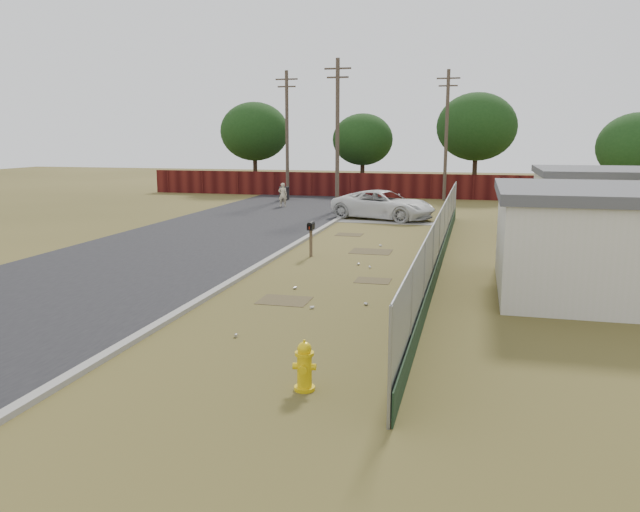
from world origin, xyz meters
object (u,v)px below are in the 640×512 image
(pedestrian, at_px, (283,195))
(mailbox, at_px, (311,229))
(fire_hydrant, at_px, (304,367))
(trash_bin, at_px, (284,193))
(pickup_truck, at_px, (384,205))

(pedestrian, bearing_deg, mailbox, 95.42)
(fire_hydrant, bearing_deg, mailbox, 104.47)
(fire_hydrant, xyz_separation_m, mailbox, (-3.17, 12.29, 0.62))
(fire_hydrant, height_order, pedestrian, pedestrian)
(fire_hydrant, bearing_deg, pedestrian, 108.27)
(trash_bin, bearing_deg, mailbox, -69.88)
(pickup_truck, distance_m, pedestrian, 8.48)
(mailbox, distance_m, pickup_truck, 11.53)
(fire_hydrant, distance_m, trash_bin, 33.92)
(pickup_truck, height_order, pedestrian, pickup_truck)
(fire_hydrant, bearing_deg, trash_bin, 108.01)
(fire_hydrant, distance_m, pickup_truck, 23.86)
(mailbox, xyz_separation_m, pedestrian, (-6.15, 15.93, -0.29))
(pedestrian, relative_size, trash_bin, 1.62)
(pickup_truck, xyz_separation_m, pedestrian, (-7.22, 4.45, -0.02))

